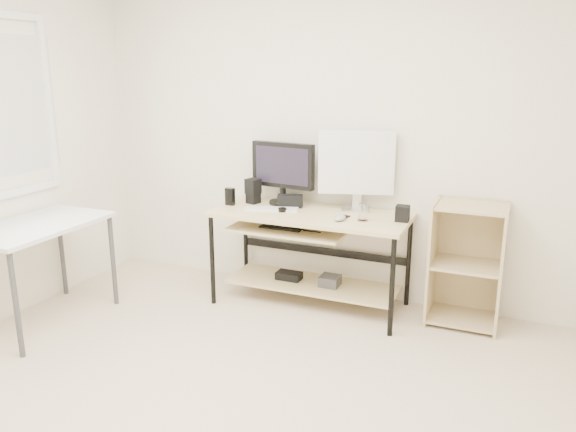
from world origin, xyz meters
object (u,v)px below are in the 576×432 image
(white_imac, at_px, (356,165))
(audio_controller, at_px, (230,196))
(side_table, at_px, (37,235))
(shelf_unit, at_px, (467,263))
(black_monitor, at_px, (283,169))
(desk, at_px, (307,239))

(white_imac, bearing_deg, audio_controller, 177.27)
(side_table, distance_m, shelf_unit, 3.09)
(side_table, xyz_separation_m, black_monitor, (1.37, 1.24, 0.36))
(side_table, relative_size, audio_controller, 7.15)
(side_table, bearing_deg, desk, 32.65)
(audio_controller, bearing_deg, desk, 4.87)
(desk, height_order, white_imac, white_imac)
(audio_controller, bearing_deg, white_imac, 15.39)
(shelf_unit, height_order, audio_controller, shelf_unit)
(desk, bearing_deg, shelf_unit, 7.77)
(desk, bearing_deg, side_table, -147.35)
(shelf_unit, xyz_separation_m, black_monitor, (-1.46, 0.02, 0.58))
(desk, height_order, shelf_unit, shelf_unit)
(desk, distance_m, shelf_unit, 1.19)
(shelf_unit, distance_m, audio_controller, 1.88)
(shelf_unit, distance_m, white_imac, 1.08)
(black_monitor, relative_size, audio_controller, 3.89)
(desk, xyz_separation_m, shelf_unit, (1.18, 0.16, -0.09))
(shelf_unit, relative_size, white_imac, 1.47)
(side_table, bearing_deg, white_imac, 32.55)
(side_table, distance_m, white_imac, 2.38)
(audio_controller, bearing_deg, side_table, -132.01)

